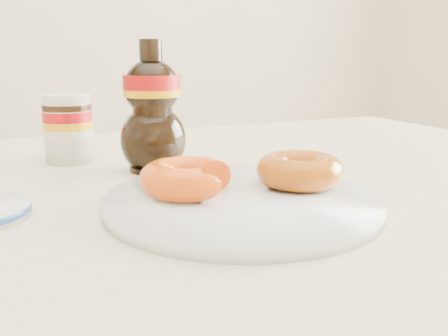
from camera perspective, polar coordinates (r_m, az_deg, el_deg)
name	(u,v)px	position (r m, az deg, el deg)	size (l,w,h in m)	color
dining_table	(180,237)	(0.70, -5.01, -7.89)	(1.40, 0.90, 0.75)	#F5E9BB
plate	(242,201)	(0.55, 2.10, -3.80)	(0.30, 0.30, 0.02)	white
donut_bitten	(186,178)	(0.55, -4.32, -1.15)	(0.10, 0.10, 0.04)	#CE410B
donut_whole	(299,170)	(0.59, 8.62, -0.24)	(0.10, 0.10, 0.04)	#8E5209
nutella_jar	(68,126)	(0.81, -17.39, 4.62)	(0.07, 0.07, 0.11)	white
syrup_bottle	(152,107)	(0.72, -8.19, 6.97)	(0.10, 0.08, 0.19)	black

